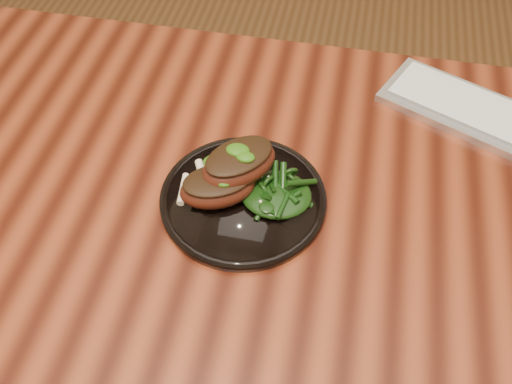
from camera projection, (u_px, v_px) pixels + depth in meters
desk at (282, 237)px, 0.91m from camera, size 1.60×0.80×0.75m
plate at (243, 199)px, 0.84m from camera, size 0.25×0.25×0.01m
lamb_chop_front at (217, 186)px, 0.82m from camera, size 0.13×0.11×0.05m
lamb_chop_back at (238, 163)px, 0.82m from camera, size 0.14×0.14×0.05m
herb_smear at (231, 166)px, 0.87m from camera, size 0.09×0.06×0.01m
greens_heap at (276, 191)px, 0.82m from camera, size 0.10×0.10×0.04m
keyboard at (507, 125)px, 0.94m from camera, size 0.44×0.29×0.02m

